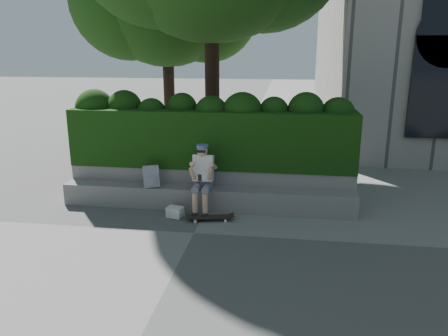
% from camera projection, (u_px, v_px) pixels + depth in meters
% --- Properties ---
extents(ground, '(80.00, 80.00, 0.00)m').
position_uv_depth(ground, '(194.00, 233.00, 7.80)').
color(ground, slate).
rests_on(ground, ground).
extents(bench_ledge, '(6.00, 0.45, 0.45)m').
position_uv_depth(bench_ledge, '(206.00, 198.00, 8.94)').
color(bench_ledge, gray).
rests_on(bench_ledge, ground).
extents(planter_wall, '(6.00, 0.50, 0.75)m').
position_uv_depth(planter_wall, '(210.00, 184.00, 9.35)').
color(planter_wall, gray).
rests_on(planter_wall, ground).
extents(hedge, '(6.00, 1.00, 1.20)m').
position_uv_depth(hedge, '(212.00, 138.00, 9.30)').
color(hedge, black).
rests_on(hedge, planter_wall).
extents(person, '(0.40, 0.76, 1.38)m').
position_uv_depth(person, '(203.00, 176.00, 8.63)').
color(person, slate).
rests_on(person, ground).
extents(skateboard, '(0.84, 0.36, 0.09)m').
position_uv_depth(skateboard, '(210.00, 217.00, 8.34)').
color(skateboard, black).
rests_on(skateboard, ground).
extents(backpack_plaid, '(0.35, 0.28, 0.45)m').
position_uv_depth(backpack_plaid, '(151.00, 176.00, 8.87)').
color(backpack_plaid, '#ABACB0').
rests_on(backpack_plaid, bench_ledge).
extents(backpack_ground, '(0.35, 0.28, 0.20)m').
position_uv_depth(backpack_ground, '(175.00, 212.00, 8.54)').
color(backpack_ground, silver).
rests_on(backpack_ground, ground).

